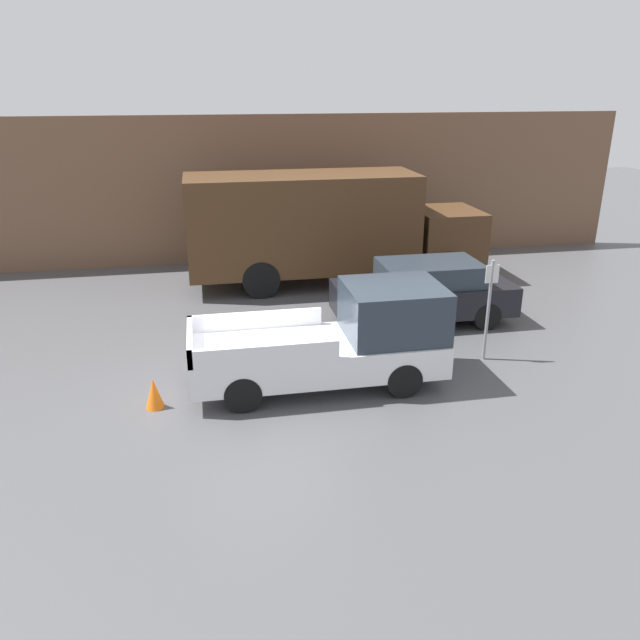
# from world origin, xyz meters

# --- Properties ---
(ground_plane) EXTENTS (60.00, 60.00, 0.00)m
(ground_plane) POSITION_xyz_m (0.00, 0.00, 0.00)
(ground_plane) COLOR #4C4C4F
(building_wall) EXTENTS (28.00, 0.15, 4.89)m
(building_wall) POSITION_xyz_m (0.00, 9.69, 2.44)
(building_wall) COLOR brown
(building_wall) RESTS_ON ground
(pickup_truck) EXTENTS (5.12, 1.93, 2.05)m
(pickup_truck) POSITION_xyz_m (1.68, -0.17, 0.94)
(pickup_truck) COLOR silver
(pickup_truck) RESTS_ON ground
(car) EXTENTS (4.57, 1.84, 1.61)m
(car) POSITION_xyz_m (4.55, 2.83, 0.82)
(car) COLOR black
(car) RESTS_ON ground
(delivery_truck) EXTENTS (8.97, 2.41, 3.35)m
(delivery_truck) POSITION_xyz_m (2.65, 6.64, 1.82)
(delivery_truck) COLOR #472D19
(delivery_truck) RESTS_ON ground
(parking_sign) EXTENTS (0.30, 0.07, 2.31)m
(parking_sign) POSITION_xyz_m (5.11, 0.34, 1.30)
(parking_sign) COLOR gray
(parking_sign) RESTS_ON ground
(traffic_cone) EXTENTS (0.36, 0.36, 0.60)m
(traffic_cone) POSITION_xyz_m (-2.06, -0.57, 0.30)
(traffic_cone) COLOR orange
(traffic_cone) RESTS_ON ground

